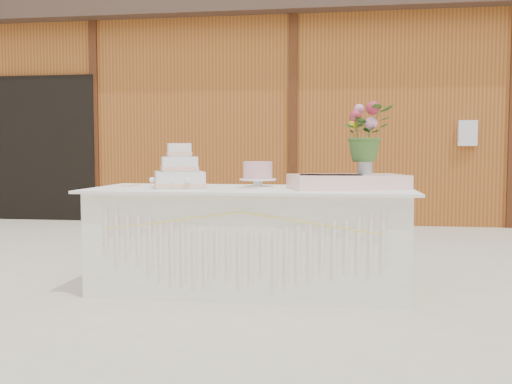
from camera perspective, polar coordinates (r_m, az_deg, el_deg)
ground at (r=4.39m, az=-0.57°, el=-9.69°), size 80.00×80.00×0.00m
barn at (r=10.25m, az=4.56°, el=7.55°), size 12.60×4.60×3.30m
cake_table at (r=4.31m, az=-0.58°, el=-4.70°), size 2.40×1.00×0.77m
wedding_cake at (r=4.36m, az=-7.67°, el=1.93°), size 0.48×0.48×0.34m
pink_cake_stand at (r=4.28m, az=0.19°, el=1.89°), size 0.28×0.28×0.20m
satin_runner at (r=4.26m, az=9.11°, el=1.03°), size 0.92×0.69×0.10m
flower_vase at (r=4.27m, az=10.86°, el=2.69°), size 0.11×0.11×0.15m
bouquet at (r=4.28m, az=10.91°, el=6.43°), size 0.49×0.47×0.41m
loose_flowers at (r=4.61m, az=-12.59°, el=0.66°), size 0.18×0.33×0.02m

